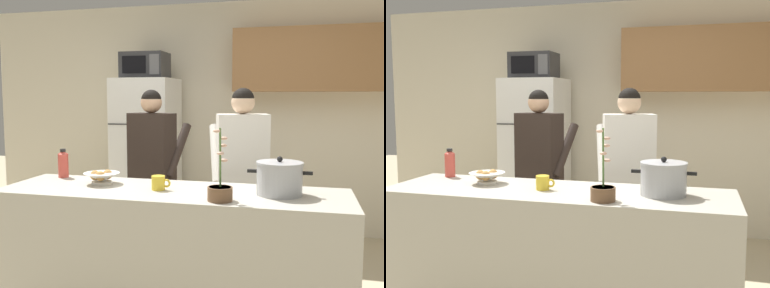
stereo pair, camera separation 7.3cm
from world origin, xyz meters
The scene contains 11 objects.
back_wall_unit centered at (0.25, 2.25, 1.43)m, with size 6.00×0.48×2.60m.
kitchen_island centered at (0.00, 0.00, 0.46)m, with size 2.32×0.68×0.92m, color #BCB7A8.
refrigerator centered at (-0.85, 1.85, 0.87)m, with size 0.64×0.68×1.74m.
microwave centered at (-0.85, 1.83, 1.88)m, with size 0.48×0.37×0.28m.
person_near_pot centered at (-0.46, 0.93, 0.99)m, with size 0.57×0.52×1.60m.
person_by_sink centered at (0.37, 0.75, 1.00)m, with size 0.57×0.52×1.61m.
cooking_pot centered at (0.70, 0.03, 1.03)m, with size 0.41×0.29×0.25m.
coffee_mug centered at (-0.09, -0.02, 0.97)m, with size 0.13×0.09×0.10m.
bread_bowl centered at (-0.54, 0.07, 0.97)m, with size 0.26×0.26×0.10m.
bottle_near_edge centered at (-0.94, 0.24, 1.03)m, with size 0.08×0.08×0.22m.
potted_orchid centered at (0.37, -0.22, 0.99)m, with size 0.15×0.15×0.44m.
Camera 2 is at (0.90, -2.70, 1.54)m, focal length 40.72 mm.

